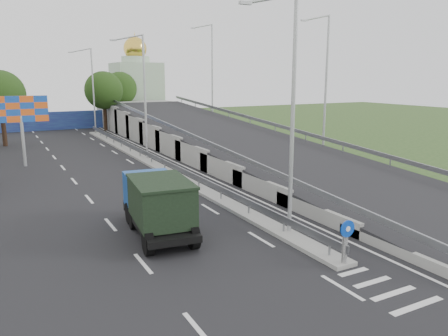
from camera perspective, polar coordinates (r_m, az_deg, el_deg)
ground at (r=15.89m, az=20.96°, el=-15.00°), size 160.00×160.00×0.00m
road_surface at (r=30.93m, az=-12.29°, el=-1.40°), size 26.00×90.00×0.04m
median at (r=35.51m, az=-9.43°, el=0.59°), size 1.00×44.00×0.20m
overpass_ramp at (r=38.24m, az=1.20°, el=4.06°), size 10.00×50.00×3.50m
median_guardrail at (r=35.39m, az=-9.47°, el=1.62°), size 0.09×44.00×0.71m
sign_bollard at (r=16.83m, az=15.60°, el=-9.25°), size 0.64×0.23×1.67m
lamp_post_near at (r=18.76m, az=8.55°, el=8.20°), size 2.74×0.18×10.08m
lamp_post_mid at (r=36.79m, az=-10.60°, el=9.90°), size 2.74×0.18×10.08m
lamp_post_far at (r=56.16m, az=-16.92°, el=10.23°), size 2.74×0.18×10.08m
blue_wall at (r=61.71m, az=-21.54°, el=5.73°), size 30.00×0.50×2.40m
church at (r=72.19m, az=-11.34°, el=10.38°), size 7.00×7.00×13.80m
billboard at (r=37.19m, az=-25.04°, el=6.51°), size 4.00×0.24×5.50m
tree_left_mid at (r=49.08m, az=-27.19°, el=8.53°), size 4.80×4.80×7.60m
tree_median_far at (r=58.53m, az=-15.44°, el=9.74°), size 4.80×4.80×7.60m
tree_ramp_far at (r=66.29m, az=-13.41°, el=10.05°), size 4.80×4.80×7.60m
dump_truck at (r=19.80m, az=-8.72°, el=-4.41°), size 2.86×6.20×2.64m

